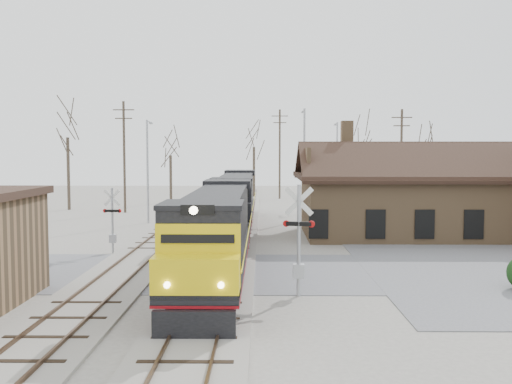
% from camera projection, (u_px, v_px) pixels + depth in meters
% --- Properties ---
extents(ground, '(140.00, 140.00, 0.00)m').
position_uv_depth(ground, '(219.00, 272.00, 27.16)').
color(ground, '#9F998F').
rests_on(ground, ground).
extents(road, '(60.00, 9.00, 0.03)m').
position_uv_depth(road, '(219.00, 272.00, 27.16)').
color(road, '#59595E').
rests_on(road, ground).
extents(track_main, '(3.40, 90.00, 0.24)m').
position_uv_depth(track_main, '(235.00, 229.00, 42.12)').
color(track_main, '#9F998F').
rests_on(track_main, ground).
extents(track_siding, '(3.40, 90.00, 0.24)m').
position_uv_depth(track_siding, '(174.00, 228.00, 42.17)').
color(track_siding, '#9F998F').
rests_on(track_siding, ground).
extents(depot, '(15.20, 9.31, 7.90)m').
position_uv_depth(depot, '(408.00, 201.00, 38.83)').
color(depot, olive).
rests_on(depot, ground).
extents(locomotive_lead, '(2.73, 18.28, 4.05)m').
position_uv_depth(locomotive_lead, '(217.00, 232.00, 25.57)').
color(locomotive_lead, black).
rests_on(locomotive_lead, ground).
extents(locomotive_trailing, '(2.73, 18.28, 3.84)m').
position_uv_depth(locomotive_trailing, '(236.00, 198.00, 44.07)').
color(locomotive_trailing, black).
rests_on(locomotive_trailing, ground).
extents(crossbuck_near, '(1.26, 0.33, 4.44)m').
position_uv_depth(crossbuck_near, '(299.00, 245.00, 22.49)').
color(crossbuck_near, '#A5A8AD').
rests_on(crossbuck_near, ground).
extents(crossbuck_far, '(1.06, 0.28, 3.71)m').
position_uv_depth(crossbuck_far, '(112.00, 222.00, 32.11)').
color(crossbuck_far, '#A5A8AD').
rests_on(crossbuck_far, ground).
extents(streetlight_a, '(0.25, 2.04, 8.29)m').
position_uv_depth(streetlight_a, '(148.00, 165.00, 45.90)').
color(streetlight_a, '#A5A8AD').
rests_on(streetlight_a, ground).
extents(streetlight_b, '(0.25, 2.04, 9.33)m').
position_uv_depth(streetlight_b, '(304.00, 158.00, 47.58)').
color(streetlight_b, '#A5A8AD').
rests_on(streetlight_b, ground).
extents(streetlight_c, '(0.25, 2.04, 8.80)m').
position_uv_depth(streetlight_c, '(337.00, 160.00, 59.18)').
color(streetlight_c, '#A5A8AD').
rests_on(streetlight_c, ground).
extents(utility_pole_a, '(2.00, 0.24, 10.47)m').
position_uv_depth(utility_pole_a, '(124.00, 155.00, 53.60)').
color(utility_pole_a, '#382D23').
rests_on(utility_pole_a, ground).
extents(utility_pole_b, '(2.00, 0.24, 10.91)m').
position_uv_depth(utility_pole_b, '(280.00, 152.00, 69.69)').
color(utility_pole_b, '#382D23').
rests_on(utility_pole_b, ground).
extents(utility_pole_c, '(2.00, 0.24, 9.86)m').
position_uv_depth(utility_pole_c, '(401.00, 158.00, 55.32)').
color(utility_pole_c, '#382D23').
rests_on(utility_pole_c, ground).
extents(tree_a, '(4.78, 4.78, 11.71)m').
position_uv_depth(tree_a, '(67.00, 125.00, 56.01)').
color(tree_a, '#382D23').
rests_on(tree_a, ground).
extents(tree_b, '(3.57, 3.57, 8.75)m').
position_uv_depth(tree_b, '(170.00, 148.00, 64.63)').
color(tree_b, '#382D23').
rests_on(tree_b, ground).
extents(tree_c, '(4.25, 4.25, 10.40)m').
position_uv_depth(tree_c, '(254.00, 139.00, 71.69)').
color(tree_c, '#382D23').
rests_on(tree_c, ground).
extents(tree_d, '(4.41, 4.41, 10.79)m').
position_uv_depth(tree_d, '(362.00, 136.00, 67.70)').
color(tree_d, '#382D23').
rests_on(tree_d, ground).
extents(tree_e, '(3.91, 3.91, 9.59)m').
position_uv_depth(tree_e, '(425.00, 142.00, 63.18)').
color(tree_e, '#382D23').
rests_on(tree_e, ground).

